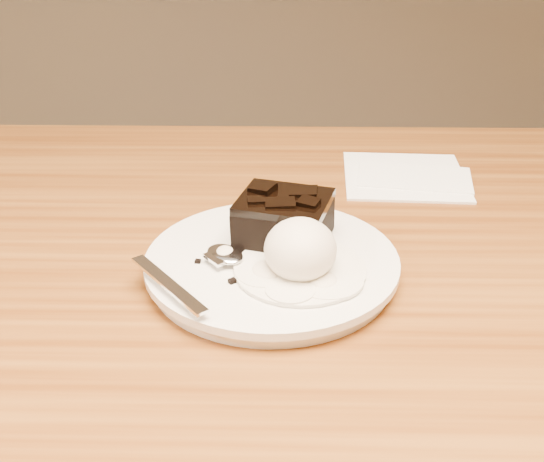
{
  "coord_description": "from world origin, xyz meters",
  "views": [
    {
      "loc": [
        0.08,
        -0.52,
        1.07
      ],
      "look_at": [
        0.07,
        0.0,
        0.79
      ],
      "focal_mm": 43.45,
      "sensor_mm": 36.0,
      "label": 1
    }
  ],
  "objects_px": {
    "plate": "(272,266)",
    "napkin": "(405,175)",
    "ice_cream_scoop": "(300,249)",
    "spoon": "(225,256)",
    "brownie": "(284,222)"
  },
  "relations": [
    {
      "from": "brownie",
      "to": "spoon",
      "type": "bearing_deg",
      "value": -143.55
    },
    {
      "from": "plate",
      "to": "napkin",
      "type": "xyz_separation_m",
      "value": [
        0.16,
        0.23,
        -0.01
      ]
    },
    {
      "from": "ice_cream_scoop",
      "to": "spoon",
      "type": "bearing_deg",
      "value": 165.08
    },
    {
      "from": "spoon",
      "to": "napkin",
      "type": "bearing_deg",
      "value": 10.48
    },
    {
      "from": "plate",
      "to": "spoon",
      "type": "height_order",
      "value": "spoon"
    },
    {
      "from": "plate",
      "to": "napkin",
      "type": "distance_m",
      "value": 0.28
    },
    {
      "from": "spoon",
      "to": "ice_cream_scoop",
      "type": "bearing_deg",
      "value": -53.98
    },
    {
      "from": "plate",
      "to": "ice_cream_scoop",
      "type": "xyz_separation_m",
      "value": [
        0.02,
        -0.02,
        0.03
      ]
    },
    {
      "from": "napkin",
      "to": "brownie",
      "type": "bearing_deg",
      "value": -126.98
    },
    {
      "from": "brownie",
      "to": "spoon",
      "type": "height_order",
      "value": "brownie"
    },
    {
      "from": "napkin",
      "to": "spoon",
      "type": "bearing_deg",
      "value": -130.46
    },
    {
      "from": "brownie",
      "to": "ice_cream_scoop",
      "type": "xyz_separation_m",
      "value": [
        0.01,
        -0.06,
        0.0
      ]
    },
    {
      "from": "plate",
      "to": "spoon",
      "type": "distance_m",
      "value": 0.04
    },
    {
      "from": "brownie",
      "to": "ice_cream_scoop",
      "type": "relative_size",
      "value": 1.22
    },
    {
      "from": "brownie",
      "to": "spoon",
      "type": "distance_m",
      "value": 0.07
    }
  ]
}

